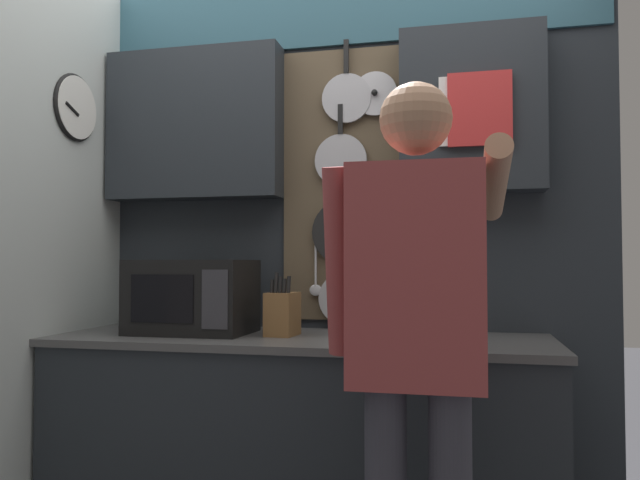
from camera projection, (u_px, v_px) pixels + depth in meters
base_cabinet_counter at (299, 448)px, 2.50m from camera, size 2.00×0.66×0.89m
back_wall_unit at (315, 191)px, 2.84m from camera, size 2.57×0.23×2.52m
side_wall at (18, 241)px, 2.40m from camera, size 0.07×1.60×2.52m
microwave at (193, 296)px, 2.63m from camera, size 0.49×0.35×0.31m
knife_block at (282, 313)px, 2.54m from camera, size 0.12×0.16×0.26m
utensil_crock at (347, 313)px, 2.48m from camera, size 0.10×0.10×0.35m
person at (417, 322)px, 1.78m from camera, size 0.54×0.66×1.70m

